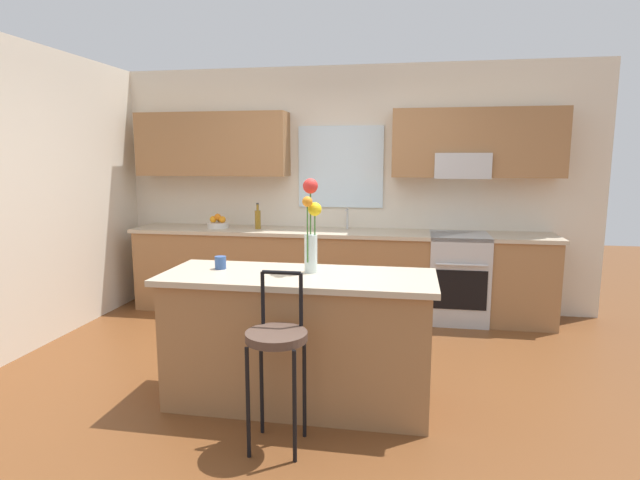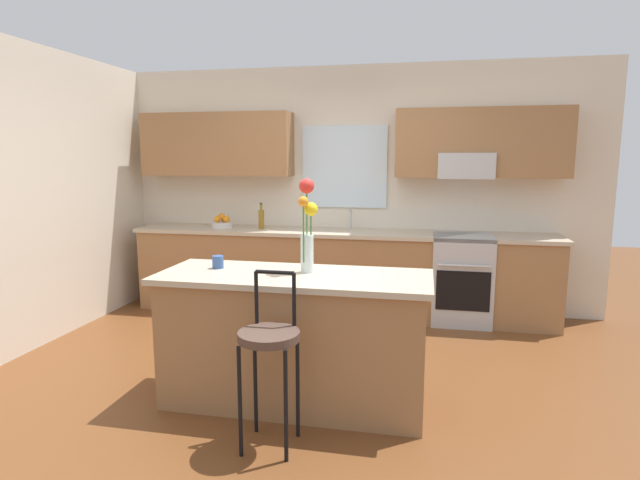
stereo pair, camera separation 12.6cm
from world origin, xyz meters
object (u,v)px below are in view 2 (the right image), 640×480
object	(u,v)px
oven_range	(461,278)
mug_ceramic	(218,262)
kitchen_island	(294,338)
bar_stool_near	(269,344)
fruit_bowl_oranges	(222,223)
flower_vase	(307,225)
bottle_olive_oil	(261,219)

from	to	relation	value
oven_range	mug_ceramic	size ratio (longest dim) A/B	10.22
oven_range	kitchen_island	distance (m)	2.45
bar_stool_near	fruit_bowl_oranges	bearing A→B (deg)	117.27
bar_stool_near	flower_vase	world-z (taller)	flower_vase
kitchen_island	mug_ceramic	world-z (taller)	mug_ceramic
bar_stool_near	mug_ceramic	xyz separation A→B (m)	(-0.58, 0.64, 0.33)
oven_range	mug_ceramic	distance (m)	2.78
kitchen_island	bar_stool_near	distance (m)	0.60
bar_stool_near	mug_ceramic	distance (m)	0.93
flower_vase	bottle_olive_oil	distance (m)	2.29
kitchen_island	mug_ceramic	bearing A→B (deg)	172.77
mug_ceramic	flower_vase	bearing A→B (deg)	0.56
mug_ceramic	fruit_bowl_oranges	size ratio (longest dim) A/B	0.38
oven_range	flower_vase	distance (m)	2.47
flower_vase	fruit_bowl_oranges	bearing A→B (deg)	125.62
kitchen_island	fruit_bowl_oranges	size ratio (longest dim) A/B	7.74
kitchen_island	bottle_olive_oil	bearing A→B (deg)	113.46
flower_vase	fruit_bowl_oranges	distance (m)	2.54
kitchen_island	flower_vase	world-z (taller)	flower_vase
kitchen_island	bottle_olive_oil	world-z (taller)	bottle_olive_oil
kitchen_island	mug_ceramic	xyz separation A→B (m)	(-0.58, 0.07, 0.50)
bottle_olive_oil	fruit_bowl_oranges	bearing A→B (deg)	179.61
oven_range	fruit_bowl_oranges	size ratio (longest dim) A/B	3.83
oven_range	fruit_bowl_oranges	distance (m)	2.69
bottle_olive_oil	mug_ceramic	bearing A→B (deg)	-80.43
flower_vase	bottle_olive_oil	size ratio (longest dim) A/B	2.23
bar_stool_near	fruit_bowl_oranges	world-z (taller)	fruit_bowl_oranges
kitchen_island	flower_vase	size ratio (longest dim) A/B	2.89
oven_range	kitchen_island	size ratio (longest dim) A/B	0.50
mug_ceramic	bottle_olive_oil	distance (m)	2.09
kitchen_island	fruit_bowl_oranges	xyz separation A→B (m)	(-1.39, 2.13, 0.51)
flower_vase	mug_ceramic	distance (m)	0.72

